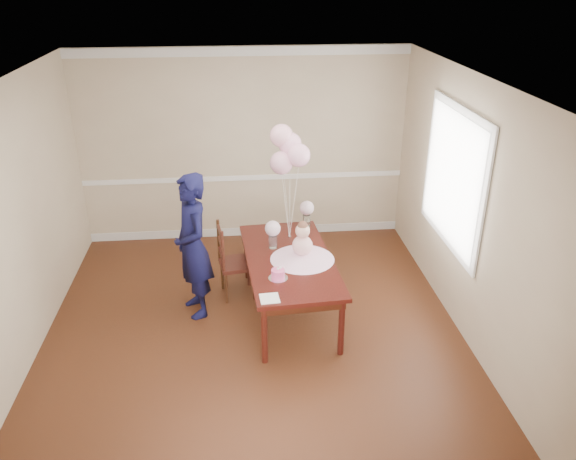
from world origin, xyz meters
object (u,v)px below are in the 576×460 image
at_px(birthday_cake, 278,274).
at_px(dining_chair_seat, 237,264).
at_px(dining_table_top, 289,260).
at_px(woman, 193,246).

distance_m(birthday_cake, dining_chair_seat, 1.03).
height_order(dining_table_top, dining_chair_seat, dining_table_top).
height_order(birthday_cake, woman, woman).
bearing_deg(woman, birthday_cake, 38.15).
bearing_deg(dining_chair_seat, woman, -154.39).
relative_size(dining_table_top, woman, 1.12).
relative_size(birthday_cake, dining_chair_seat, 0.35).
relative_size(dining_table_top, birthday_cake, 13.33).
distance_m(dining_chair_seat, woman, 0.72).
relative_size(birthday_cake, woman, 0.08).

